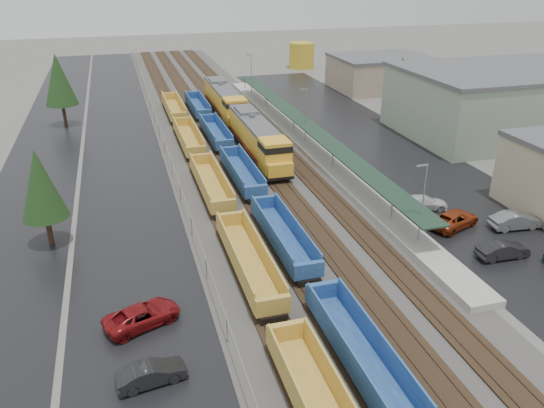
% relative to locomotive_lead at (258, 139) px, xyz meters
% --- Properties ---
extents(ballast_strip, '(20.00, 160.00, 0.08)m').
position_rel_locomotive_lead_xyz_m(ballast_strip, '(-2.00, 12.89, -2.54)').
color(ballast_strip, '#302D2B').
rests_on(ballast_strip, ground).
extents(trackbed, '(14.60, 160.00, 0.22)m').
position_rel_locomotive_lead_xyz_m(trackbed, '(-2.00, 12.89, -2.42)').
color(trackbed, black).
rests_on(trackbed, ground).
extents(west_parking_lot, '(10.00, 160.00, 0.02)m').
position_rel_locomotive_lead_xyz_m(west_parking_lot, '(-17.00, 12.89, -2.57)').
color(west_parking_lot, black).
rests_on(west_parking_lot, ground).
extents(west_road, '(9.00, 160.00, 0.02)m').
position_rel_locomotive_lead_xyz_m(west_road, '(-27.00, 12.89, -2.57)').
color(west_road, black).
rests_on(west_road, ground).
extents(east_commuter_lot, '(16.00, 100.00, 0.02)m').
position_rel_locomotive_lead_xyz_m(east_commuter_lot, '(17.00, 2.89, -2.57)').
color(east_commuter_lot, black).
rests_on(east_commuter_lot, ground).
extents(station_platform, '(3.00, 80.00, 8.00)m').
position_rel_locomotive_lead_xyz_m(station_platform, '(7.50, 2.90, -1.85)').
color(station_platform, '#9E9B93').
rests_on(station_platform, ground).
extents(chainlink_fence, '(0.08, 160.04, 2.02)m').
position_rel_locomotive_lead_xyz_m(chainlink_fence, '(-11.50, 11.33, -0.97)').
color(chainlink_fence, gray).
rests_on(chainlink_fence, ground).
extents(industrial_buildings, '(32.52, 75.30, 9.50)m').
position_rel_locomotive_lead_xyz_m(industrial_buildings, '(35.76, -1.26, 1.67)').
color(industrial_buildings, tan).
rests_on(industrial_buildings, ground).
extents(distant_hills, '(301.00, 140.00, 25.20)m').
position_rel_locomotive_lead_xyz_m(distant_hills, '(42.79, 163.58, -2.58)').
color(distant_hills, '#515E49').
rests_on(distant_hills, ground).
extents(tree_west_near, '(3.96, 3.96, 9.00)m').
position_rel_locomotive_lead_xyz_m(tree_west_near, '(-24.00, -17.11, 3.24)').
color(tree_west_near, '#332316').
rests_on(tree_west_near, ground).
extents(tree_west_far, '(4.84, 4.84, 11.00)m').
position_rel_locomotive_lead_xyz_m(tree_west_far, '(-25.00, 22.89, 4.54)').
color(tree_west_far, '#332316').
rests_on(tree_west_far, ground).
extents(tree_east, '(4.40, 4.40, 10.00)m').
position_rel_locomotive_lead_xyz_m(tree_east, '(26.00, 10.89, 3.89)').
color(tree_east, '#332316').
rests_on(tree_east, ground).
extents(locomotive_lead, '(3.28, 21.61, 4.89)m').
position_rel_locomotive_lead_xyz_m(locomotive_lead, '(0.00, 0.00, 0.00)').
color(locomotive_lead, black).
rests_on(locomotive_lead, ground).
extents(locomotive_trail, '(3.28, 21.61, 4.89)m').
position_rel_locomotive_lead_xyz_m(locomotive_trail, '(0.00, 21.00, 0.00)').
color(locomotive_trail, black).
rests_on(locomotive_trail, ground).
extents(well_string_yellow, '(2.58, 100.43, 2.29)m').
position_rel_locomotive_lead_xyz_m(well_string_yellow, '(-8.00, -18.34, -1.43)').
color(well_string_yellow, '#AE9630').
rests_on(well_string_yellow, ground).
extents(well_string_blue, '(2.54, 94.55, 2.25)m').
position_rel_locomotive_lead_xyz_m(well_string_blue, '(-4.00, -15.58, -1.45)').
color(well_string_blue, navy).
rests_on(well_string_blue, ground).
extents(storage_tank, '(5.89, 5.89, 5.89)m').
position_rel_locomotive_lead_xyz_m(storage_tank, '(26.48, 58.95, 0.36)').
color(storage_tank, gold).
rests_on(storage_tank, ground).
extents(parked_car_west_b, '(2.09, 4.41, 1.40)m').
position_rel_locomotive_lead_xyz_m(parked_car_west_b, '(-16.67, -37.47, -1.88)').
color(parked_car_west_b, black).
rests_on(parked_car_west_b, ground).
extents(parked_car_west_c, '(4.28, 5.92, 1.50)m').
position_rel_locomotive_lead_xyz_m(parked_car_west_c, '(-16.83, -31.48, -1.83)').
color(parked_car_west_c, maroon).
rests_on(parked_car_west_c, ground).
extents(parked_car_east_a, '(1.72, 4.66, 1.52)m').
position_rel_locomotive_lead_xyz_m(parked_car_east_a, '(13.59, -30.73, -1.82)').
color(parked_car_east_a, black).
rests_on(parked_car_east_a, ground).
extents(parked_car_east_b, '(4.45, 6.15, 1.56)m').
position_rel_locomotive_lead_xyz_m(parked_car_east_b, '(12.99, -24.42, -1.81)').
color(parked_car_east_b, maroon).
rests_on(parked_car_east_b, ground).
extents(parked_car_east_c, '(3.14, 5.22, 1.42)m').
position_rel_locomotive_lead_xyz_m(parked_car_east_c, '(12.36, -20.00, -1.87)').
color(parked_car_east_c, silver).
rests_on(parked_car_east_c, ground).
extents(parked_car_east_e, '(2.09, 5.06, 1.63)m').
position_rel_locomotive_lead_xyz_m(parked_car_east_e, '(18.43, -26.35, -1.77)').
color(parked_car_east_e, slate).
rests_on(parked_car_east_e, ground).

